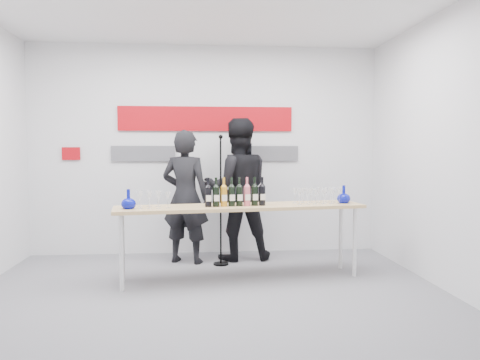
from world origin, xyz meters
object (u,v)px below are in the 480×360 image
object	(u,v)px
presenter_left	(185,197)
presenter_right	(237,189)
tasting_table	(241,211)
mic_stand	(221,226)

from	to	relation	value
presenter_left	presenter_right	bearing A→B (deg)	-149.45
tasting_table	mic_stand	xyz separation A→B (m)	(-0.20, 0.68, -0.28)
presenter_right	mic_stand	distance (m)	0.60
presenter_left	mic_stand	world-z (taller)	presenter_left
presenter_right	mic_stand	bearing A→B (deg)	47.82
tasting_table	presenter_left	xyz separation A→B (m)	(-0.66, 0.86, 0.08)
presenter_left	mic_stand	bearing A→B (deg)	178.84
presenter_right	mic_stand	size ratio (longest dim) A/B	1.14
presenter_left	mic_stand	size ratio (longest dim) A/B	1.04
presenter_left	tasting_table	bearing A→B (deg)	147.23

